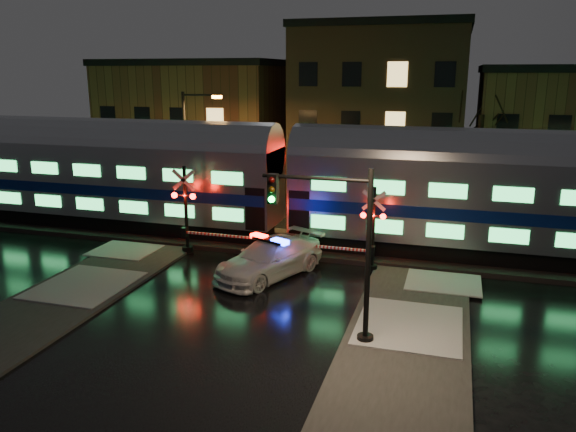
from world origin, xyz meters
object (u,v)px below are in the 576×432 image
(police_car, at_px, (269,258))
(traffic_light, at_px, (340,252))
(streetlight, at_px, (189,146))
(crossing_signal_left, at_px, (192,219))
(crossing_signal_right, at_px, (364,237))

(police_car, xyz_separation_m, traffic_light, (4.04, -5.05, 2.25))
(traffic_light, bearing_deg, streetlight, 143.01)
(crossing_signal_left, bearing_deg, police_car, -21.96)
(crossing_signal_right, relative_size, streetlight, 0.72)
(crossing_signal_left, bearing_deg, crossing_signal_right, -0.08)
(police_car, height_order, crossing_signal_left, crossing_signal_left)
(police_car, relative_size, streetlight, 0.79)
(crossing_signal_left, relative_size, traffic_light, 1.05)
(traffic_light, height_order, streetlight, streetlight)
(crossing_signal_right, bearing_deg, traffic_light, -87.64)
(streetlight, bearing_deg, traffic_light, -48.74)
(crossing_signal_left, bearing_deg, traffic_light, -38.81)
(police_car, distance_m, crossing_signal_right, 4.24)
(crossing_signal_right, relative_size, traffic_light, 0.93)
(crossing_signal_right, xyz_separation_m, crossing_signal_left, (-8.25, 0.01, 0.21))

